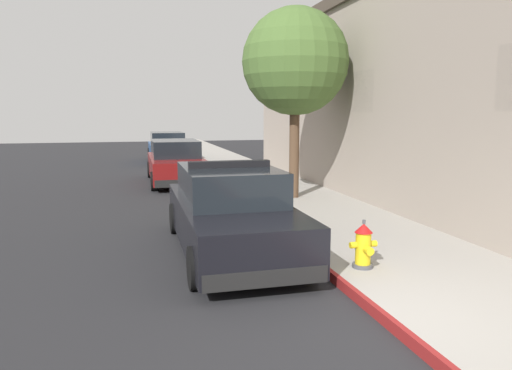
# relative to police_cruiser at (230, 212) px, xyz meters

# --- Properties ---
(ground_plane) EXTENTS (29.24, 60.00, 0.20)m
(ground_plane) POSITION_rel_police_cruiser_xyz_m (-3.22, 6.34, -0.84)
(ground_plane) COLOR #232326
(sidewalk_pavement) EXTENTS (3.11, 60.00, 0.15)m
(sidewalk_pavement) POSITION_rel_police_cruiser_xyz_m (2.78, 6.34, -0.67)
(sidewalk_pavement) COLOR #9E9991
(sidewalk_pavement) RESTS_ON ground
(curb_painted_edge) EXTENTS (0.08, 60.00, 0.15)m
(curb_painted_edge) POSITION_rel_police_cruiser_xyz_m (1.19, 6.34, -0.67)
(curb_painted_edge) COLOR maroon
(curb_painted_edge) RESTS_ON ground
(storefront_building) EXTENTS (5.75, 20.10, 6.02)m
(storefront_building) POSITION_rel_police_cruiser_xyz_m (7.09, 3.52, 2.28)
(storefront_building) COLOR gray
(storefront_building) RESTS_ON ground
(police_cruiser) EXTENTS (1.94, 4.84, 1.68)m
(police_cruiser) POSITION_rel_police_cruiser_xyz_m (0.00, 0.00, 0.00)
(police_cruiser) COLOR black
(police_cruiser) RESTS_ON ground
(parked_car_silver_ahead) EXTENTS (1.94, 4.84, 1.56)m
(parked_car_silver_ahead) POSITION_rel_police_cruiser_xyz_m (-0.19, 9.23, -0.00)
(parked_car_silver_ahead) COLOR maroon
(parked_car_silver_ahead) RESTS_ON ground
(parked_car_dark_far) EXTENTS (1.94, 4.84, 1.56)m
(parked_car_dark_far) POSITION_rel_police_cruiser_xyz_m (0.07, 17.07, -0.00)
(parked_car_dark_far) COLOR navy
(parked_car_dark_far) RESTS_ON ground
(fire_hydrant) EXTENTS (0.44, 0.40, 0.76)m
(fire_hydrant) POSITION_rel_police_cruiser_xyz_m (1.72, -1.86, -0.25)
(fire_hydrant) COLOR #4C4C51
(fire_hydrant) RESTS_ON sidewalk_pavement
(street_tree) EXTENTS (2.95, 2.95, 5.27)m
(street_tree) POSITION_rel_police_cruiser_xyz_m (2.75, 4.41, 3.18)
(street_tree) COLOR brown
(street_tree) RESTS_ON sidewalk_pavement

